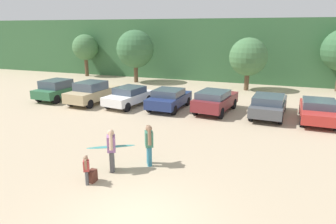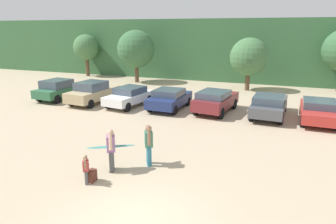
# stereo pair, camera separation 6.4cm
# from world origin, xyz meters

# --- Properties ---
(ground_plane) EXTENTS (120.00, 120.00, 0.00)m
(ground_plane) POSITION_xyz_m (0.00, 0.00, 0.00)
(ground_plane) COLOR tan
(hillside_ridge) EXTENTS (108.00, 12.00, 6.31)m
(hillside_ridge) POSITION_xyz_m (0.00, 30.37, 3.16)
(hillside_ridge) COLOR #38663D
(hillside_ridge) RESTS_ON ground_plane
(tree_far_left) EXTENTS (2.89, 2.89, 4.71)m
(tree_far_left) POSITION_xyz_m (-17.74, 23.17, 3.24)
(tree_far_left) COLOR brown
(tree_far_left) RESTS_ON ground_plane
(tree_center_right) EXTENTS (3.74, 3.74, 5.23)m
(tree_center_right) POSITION_xyz_m (-10.51, 21.35, 3.34)
(tree_center_right) COLOR brown
(tree_center_right) RESTS_ON ground_plane
(tree_far_right) EXTENTS (3.31, 3.31, 4.61)m
(tree_far_right) POSITION_xyz_m (0.62, 21.00, 2.95)
(tree_far_right) COLOR brown
(tree_far_right) RESTS_ON ground_plane
(parked_car_forest_green) EXTENTS (2.13, 4.24, 1.56)m
(parked_car_forest_green) POSITION_xyz_m (-12.59, 12.12, 0.80)
(parked_car_forest_green) COLOR #2D6642
(parked_car_forest_green) RESTS_ON ground_plane
(parked_car_tan) EXTENTS (2.24, 4.48, 1.62)m
(parked_car_tan) POSITION_xyz_m (-9.46, 11.98, 0.82)
(parked_car_tan) COLOR tan
(parked_car_tan) RESTS_ON ground_plane
(parked_car_white) EXTENTS (2.33, 4.14, 1.36)m
(parked_car_white) POSITION_xyz_m (-6.52, 12.11, 0.72)
(parked_car_white) COLOR white
(parked_car_white) RESTS_ON ground_plane
(parked_car_navy) EXTENTS (2.07, 4.07, 1.39)m
(parked_car_navy) POSITION_xyz_m (-3.55, 12.35, 0.73)
(parked_car_navy) COLOR navy
(parked_car_navy) RESTS_ON ground_plane
(parked_car_maroon) EXTENTS (2.39, 4.35, 1.49)m
(parked_car_maroon) POSITION_xyz_m (-0.42, 12.61, 0.81)
(parked_car_maroon) COLOR maroon
(parked_car_maroon) RESTS_ON ground_plane
(parked_car_dark_gray) EXTENTS (2.12, 4.83, 1.43)m
(parked_car_dark_gray) POSITION_xyz_m (2.94, 12.81, 0.77)
(parked_car_dark_gray) COLOR #4C4F54
(parked_car_dark_gray) RESTS_ON ground_plane
(parked_car_red) EXTENTS (2.01, 4.38, 1.32)m
(parked_car_red) POSITION_xyz_m (5.74, 12.67, 0.70)
(parked_car_red) COLOR #B72D28
(parked_car_red) RESTS_ON ground_plane
(person_adult) EXTENTS (0.49, 0.68, 1.69)m
(person_adult) POSITION_xyz_m (-2.33, 2.68, 0.95)
(person_adult) COLOR #4C4C51
(person_adult) RESTS_ON ground_plane
(person_child) EXTENTS (0.32, 0.47, 1.06)m
(person_child) POSITION_xyz_m (-2.62, 1.43, 0.60)
(person_child) COLOR #4C4C51
(person_child) RESTS_ON ground_plane
(person_companion) EXTENTS (0.51, 0.73, 1.67)m
(person_companion) POSITION_xyz_m (-1.19, 3.67, 0.94)
(person_companion) COLOR teal
(person_companion) RESTS_ON ground_plane
(surfboard_teal) EXTENTS (1.86, 1.41, 0.19)m
(surfboard_teal) POSITION_xyz_m (-2.36, 2.71, 0.97)
(surfboard_teal) COLOR teal
(backpack_dropped) EXTENTS (0.24, 0.34, 0.45)m
(backpack_dropped) POSITION_xyz_m (-2.53, 1.62, 0.22)
(backpack_dropped) COLOR #592D23
(backpack_dropped) RESTS_ON ground_plane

